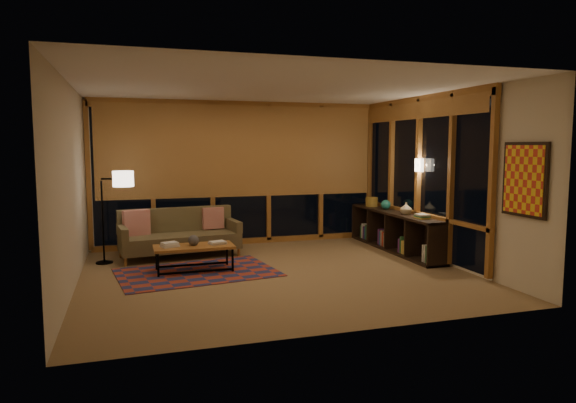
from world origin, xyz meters
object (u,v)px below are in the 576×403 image
object	(u,v)px
floor_lamp	(103,217)
bookshelf	(394,231)
sofa	(180,234)
coffee_table	(194,258)

from	to	relation	value
floor_lamp	bookshelf	world-z (taller)	floor_lamp
sofa	bookshelf	size ratio (longest dim) A/B	0.70
sofa	coffee_table	distance (m)	1.09
floor_lamp	bookshelf	bearing A→B (deg)	8.80
sofa	bookshelf	bearing A→B (deg)	-15.63
floor_lamp	sofa	bearing A→B (deg)	18.96
floor_lamp	bookshelf	size ratio (longest dim) A/B	0.53
floor_lamp	coffee_table	bearing A→B (deg)	-22.11
sofa	bookshelf	world-z (taller)	sofa
coffee_table	sofa	bearing A→B (deg)	95.40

